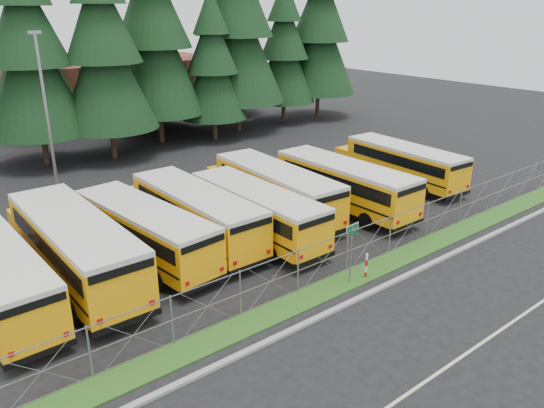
{
  "coord_description": "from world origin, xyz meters",
  "views": [
    {
      "loc": [
        -17.37,
        -15.9,
        11.58
      ],
      "look_at": [
        -1.4,
        4.0,
        1.94
      ],
      "focal_mm": 35.0,
      "sensor_mm": 36.0,
      "label": 1
    }
  ],
  "objects_px": {
    "striped_bollard": "(366,266)",
    "bus_4": "(253,212)",
    "bus_5": "(273,191)",
    "bus_east": "(400,165)",
    "street_sign": "(352,241)",
    "bus_3": "(193,215)",
    "bus_6": "(340,186)",
    "bus_1": "(73,249)",
    "light_standard": "(46,110)",
    "bus_2": "(141,233)"
  },
  "relations": [
    {
      "from": "bus_1",
      "to": "bus_3",
      "type": "relative_size",
      "value": 1.09
    },
    {
      "from": "bus_1",
      "to": "bus_6",
      "type": "relative_size",
      "value": 1.07
    },
    {
      "from": "bus_4",
      "to": "bus_3",
      "type": "bearing_deg",
      "value": 150.94
    },
    {
      "from": "striped_bollard",
      "to": "bus_4",
      "type": "bearing_deg",
      "value": 100.27
    },
    {
      "from": "bus_3",
      "to": "bus_5",
      "type": "relative_size",
      "value": 0.99
    },
    {
      "from": "bus_2",
      "to": "bus_3",
      "type": "bearing_deg",
      "value": 0.01
    },
    {
      "from": "bus_east",
      "to": "striped_bollard",
      "type": "relative_size",
      "value": 8.59
    },
    {
      "from": "bus_east",
      "to": "street_sign",
      "type": "bearing_deg",
      "value": -146.58
    },
    {
      "from": "street_sign",
      "to": "striped_bollard",
      "type": "height_order",
      "value": "street_sign"
    },
    {
      "from": "bus_6",
      "to": "light_standard",
      "type": "relative_size",
      "value": 1.1
    },
    {
      "from": "bus_1",
      "to": "bus_5",
      "type": "xyz_separation_m",
      "value": [
        11.81,
        0.69,
        -0.1
      ]
    },
    {
      "from": "bus_1",
      "to": "street_sign",
      "type": "height_order",
      "value": "bus_1"
    },
    {
      "from": "bus_1",
      "to": "striped_bollard",
      "type": "height_order",
      "value": "bus_1"
    },
    {
      "from": "bus_3",
      "to": "bus_4",
      "type": "bearing_deg",
      "value": -29.3
    },
    {
      "from": "bus_2",
      "to": "striped_bollard",
      "type": "xyz_separation_m",
      "value": [
        6.98,
        -8.02,
        -0.79
      ]
    },
    {
      "from": "bus_1",
      "to": "bus_5",
      "type": "bearing_deg",
      "value": 3.62
    },
    {
      "from": "striped_bollard",
      "to": "bus_3",
      "type": "bearing_deg",
      "value": 115.25
    },
    {
      "from": "bus_4",
      "to": "bus_6",
      "type": "xyz_separation_m",
      "value": [
        6.53,
        0.06,
        0.07
      ]
    },
    {
      "from": "bus_4",
      "to": "street_sign",
      "type": "bearing_deg",
      "value": -87.0
    },
    {
      "from": "striped_bollard",
      "to": "bus_5",
      "type": "bearing_deg",
      "value": 79.62
    },
    {
      "from": "street_sign",
      "to": "bus_1",
      "type": "bearing_deg",
      "value": 140.16
    },
    {
      "from": "bus_east",
      "to": "bus_6",
      "type": "bearing_deg",
      "value": -170.14
    },
    {
      "from": "bus_4",
      "to": "bus_1",
      "type": "bearing_deg",
      "value": 173.13
    },
    {
      "from": "bus_2",
      "to": "bus_6",
      "type": "distance_m",
      "value": 12.32
    },
    {
      "from": "bus_5",
      "to": "bus_east",
      "type": "height_order",
      "value": "bus_5"
    },
    {
      "from": "bus_2",
      "to": "bus_3",
      "type": "relative_size",
      "value": 0.97
    },
    {
      "from": "bus_east",
      "to": "street_sign",
      "type": "relative_size",
      "value": 3.67
    },
    {
      "from": "bus_east",
      "to": "striped_bollard",
      "type": "height_order",
      "value": "bus_east"
    },
    {
      "from": "bus_3",
      "to": "bus_4",
      "type": "distance_m",
      "value": 3.08
    },
    {
      "from": "bus_5",
      "to": "bus_6",
      "type": "distance_m",
      "value": 4.1
    },
    {
      "from": "street_sign",
      "to": "striped_bollard",
      "type": "xyz_separation_m",
      "value": [
        0.9,
        -0.14,
        -1.43
      ]
    },
    {
      "from": "light_standard",
      "to": "bus_4",
      "type": "bearing_deg",
      "value": -65.94
    },
    {
      "from": "street_sign",
      "to": "light_standard",
      "type": "distance_m",
      "value": 21.09
    },
    {
      "from": "bus_5",
      "to": "striped_bollard",
      "type": "xyz_separation_m",
      "value": [
        -1.58,
        -8.62,
        -0.85
      ]
    },
    {
      "from": "bus_2",
      "to": "street_sign",
      "type": "relative_size",
      "value": 3.77
    },
    {
      "from": "bus_1",
      "to": "bus_3",
      "type": "xyz_separation_m",
      "value": [
        6.3,
        0.4,
        -0.12
      ]
    },
    {
      "from": "bus_2",
      "to": "bus_3",
      "type": "xyz_separation_m",
      "value": [
        3.05,
        0.32,
        0.04
      ]
    },
    {
      "from": "street_sign",
      "to": "bus_5",
      "type": "bearing_deg",
      "value": 73.69
    },
    {
      "from": "bus_1",
      "to": "bus_3",
      "type": "distance_m",
      "value": 6.32
    },
    {
      "from": "bus_4",
      "to": "bus_east",
      "type": "relative_size",
      "value": 1.02
    },
    {
      "from": "bus_4",
      "to": "bus_east",
      "type": "bearing_deg",
      "value": 3.8
    },
    {
      "from": "bus_6",
      "to": "street_sign",
      "type": "relative_size",
      "value": 3.95
    },
    {
      "from": "bus_4",
      "to": "street_sign",
      "type": "relative_size",
      "value": 3.76
    },
    {
      "from": "bus_3",
      "to": "bus_5",
      "type": "bearing_deg",
      "value": 2.91
    },
    {
      "from": "striped_bollard",
      "to": "street_sign",
      "type": "bearing_deg",
      "value": 170.94
    },
    {
      "from": "bus_5",
      "to": "striped_bollard",
      "type": "distance_m",
      "value": 8.81
    },
    {
      "from": "bus_4",
      "to": "striped_bollard",
      "type": "relative_size",
      "value": 8.8
    },
    {
      "from": "bus_3",
      "to": "bus_6",
      "type": "distance_m",
      "value": 9.34
    },
    {
      "from": "bus_5",
      "to": "bus_east",
      "type": "xyz_separation_m",
      "value": [
        10.39,
        -0.94,
        -0.1
      ]
    },
    {
      "from": "bus_6",
      "to": "bus_1",
      "type": "bearing_deg",
      "value": 175.93
    }
  ]
}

